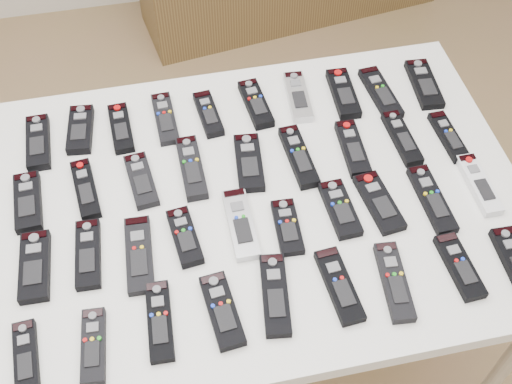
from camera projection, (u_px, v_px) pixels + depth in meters
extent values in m
plane|color=#967E4C|center=(247.00, 368.00, 2.05)|extent=(4.00, 4.00, 0.00)
cube|color=white|center=(256.00, 202.00, 1.50)|extent=(1.25, 0.88, 0.04)
cylinder|color=beige|center=(500.00, 372.00, 1.65)|extent=(0.04, 0.04, 0.74)
cylinder|color=beige|center=(51.00, 212.00, 1.97)|extent=(0.04, 0.04, 0.74)
cylinder|color=beige|center=(400.00, 155.00, 2.11)|extent=(0.04, 0.04, 0.74)
cube|color=black|center=(38.00, 142.00, 1.57)|extent=(0.06, 0.17, 0.02)
cube|color=black|center=(80.00, 130.00, 1.60)|extent=(0.07, 0.16, 0.02)
cube|color=black|center=(121.00, 128.00, 1.61)|extent=(0.06, 0.16, 0.02)
cube|color=black|center=(165.00, 119.00, 1.63)|extent=(0.05, 0.17, 0.02)
cube|color=black|center=(208.00, 114.00, 1.64)|extent=(0.06, 0.15, 0.02)
cube|color=black|center=(256.00, 104.00, 1.66)|extent=(0.07, 0.17, 0.02)
cube|color=#B7B7BC|center=(298.00, 97.00, 1.67)|extent=(0.06, 0.17, 0.02)
cube|color=black|center=(343.00, 93.00, 1.68)|extent=(0.06, 0.17, 0.02)
cube|color=black|center=(380.00, 93.00, 1.68)|extent=(0.07, 0.19, 0.02)
cube|color=black|center=(424.00, 84.00, 1.71)|extent=(0.07, 0.18, 0.02)
cube|color=black|center=(28.00, 202.00, 1.46)|extent=(0.06, 0.16, 0.02)
cube|color=black|center=(86.00, 189.00, 1.49)|extent=(0.06, 0.17, 0.02)
cube|color=black|center=(141.00, 180.00, 1.50)|extent=(0.07, 0.16, 0.02)
cube|color=black|center=(192.00, 168.00, 1.52)|extent=(0.05, 0.19, 0.02)
cube|color=black|center=(249.00, 163.00, 1.54)|extent=(0.08, 0.17, 0.02)
cube|color=black|center=(299.00, 157.00, 1.55)|extent=(0.06, 0.19, 0.02)
cube|color=black|center=(353.00, 148.00, 1.56)|extent=(0.06, 0.17, 0.02)
cube|color=black|center=(402.00, 138.00, 1.59)|extent=(0.05, 0.17, 0.02)
cube|color=black|center=(448.00, 137.00, 1.59)|extent=(0.05, 0.16, 0.02)
cube|color=black|center=(35.00, 266.00, 1.36)|extent=(0.07, 0.17, 0.02)
cube|color=black|center=(88.00, 254.00, 1.38)|extent=(0.06, 0.17, 0.02)
cube|color=black|center=(139.00, 255.00, 1.38)|extent=(0.06, 0.19, 0.02)
cube|color=black|center=(185.00, 237.00, 1.40)|extent=(0.07, 0.15, 0.02)
cube|color=#B7B7BC|center=(241.00, 224.00, 1.43)|extent=(0.05, 0.19, 0.02)
cube|color=black|center=(287.00, 227.00, 1.42)|extent=(0.06, 0.15, 0.02)
cube|color=black|center=(340.00, 209.00, 1.45)|extent=(0.06, 0.16, 0.02)
cube|color=black|center=(379.00, 202.00, 1.46)|extent=(0.08, 0.17, 0.02)
cube|color=black|center=(432.00, 199.00, 1.47)|extent=(0.05, 0.19, 0.02)
cube|color=silver|center=(479.00, 184.00, 1.50)|extent=(0.05, 0.17, 0.02)
cube|color=black|center=(26.00, 358.00, 1.23)|extent=(0.05, 0.16, 0.02)
cube|color=black|center=(93.00, 346.00, 1.25)|extent=(0.06, 0.16, 0.02)
cube|color=black|center=(160.00, 321.00, 1.28)|extent=(0.06, 0.18, 0.02)
cube|color=black|center=(222.00, 311.00, 1.30)|extent=(0.07, 0.17, 0.02)
cube|color=black|center=(275.00, 295.00, 1.32)|extent=(0.08, 0.19, 0.02)
cube|color=black|center=(339.00, 286.00, 1.33)|extent=(0.06, 0.18, 0.02)
cube|color=black|center=(394.00, 282.00, 1.34)|extent=(0.07, 0.19, 0.02)
cube|color=black|center=(460.00, 266.00, 1.36)|extent=(0.06, 0.16, 0.02)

